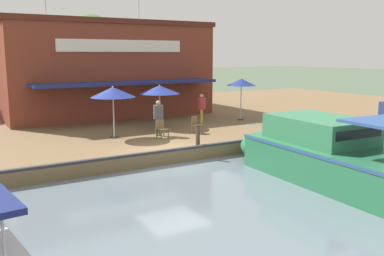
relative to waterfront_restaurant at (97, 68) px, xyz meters
name	(u,v)px	position (x,y,z in m)	size (l,w,h in m)	color
ground_plane	(172,166)	(13.56, -1.54, -3.59)	(220.00, 220.00, 0.00)	#4C5B47
quay_deck	(89,123)	(2.56, -1.54, -3.29)	(22.00, 56.00, 0.60)	brown
quay_edge_fender	(171,150)	(13.46, -1.54, -2.94)	(0.20, 50.40, 0.10)	#2D2D33
waterfront_restaurant	(97,68)	(0.00, 0.00, 0.00)	(11.20, 13.02, 8.07)	brown
patio_umbrella_back_row	(159,90)	(8.03, 0.70, -0.95)	(2.17, 2.17, 2.31)	#B7B7B7
patio_umbrella_mid_patio_right	(113,92)	(9.55, -2.49, -0.82)	(2.09, 2.09, 2.45)	#B7B7B7
patio_umbrella_far_corner	(241,82)	(8.09, 6.13, -0.73)	(1.73, 1.73, 2.52)	#B7B7B7
cafe_chair_back_row_seat	(196,124)	(10.54, 1.48, -2.52)	(0.58, 0.58, 0.85)	brown
cafe_chair_mid_patio	(162,128)	(10.69, -0.55, -2.52)	(0.49, 0.49, 0.85)	brown
person_at_quay_edge	(158,114)	(10.14, -0.43, -1.91)	(0.49, 0.49, 1.72)	#337547
person_near_entrance	(202,105)	(7.82, 3.50, -1.95)	(0.47, 0.47, 1.67)	gold
motorboat_far_downstream	(326,155)	(18.16, 2.32, -2.66)	(9.26, 3.46, 2.48)	#287047
mooring_post	(198,135)	(13.21, -0.09, -2.52)	(0.22, 0.22, 0.94)	#473323
tree_upstream_bank	(90,48)	(-4.30, 0.90, 1.40)	(5.14, 4.90, 6.97)	brown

